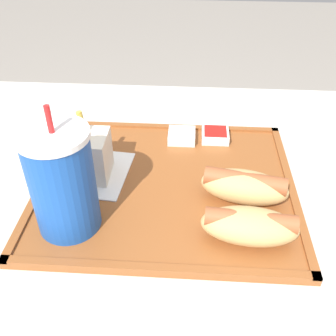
% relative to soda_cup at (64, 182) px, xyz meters
% --- Properties ---
extents(dining_table, '(1.07, 0.81, 0.72)m').
position_rel_soda_cup_xyz_m(dining_table, '(-0.16, -0.06, -0.44)').
color(dining_table, beige).
rests_on(dining_table, ground_plane).
extents(food_tray, '(0.40, 0.35, 0.01)m').
position_rel_soda_cup_xyz_m(food_tray, '(-0.13, -0.10, -0.08)').
color(food_tray, brown).
rests_on(food_tray, dining_table).
extents(paper_napkin, '(0.16, 0.14, 0.00)m').
position_rel_soda_cup_xyz_m(paper_napkin, '(0.01, -0.12, -0.07)').
color(paper_napkin, white).
rests_on(paper_napkin, food_tray).
extents(soda_cup, '(0.09, 0.09, 0.19)m').
position_rel_soda_cup_xyz_m(soda_cup, '(0.00, 0.00, 0.00)').
color(soda_cup, '#194CA5').
rests_on(soda_cup, food_tray).
extents(hot_dog_far, '(0.13, 0.07, 0.05)m').
position_rel_soda_cup_xyz_m(hot_dog_far, '(-0.24, 0.01, -0.05)').
color(hot_dog_far, tan).
rests_on(hot_dog_far, food_tray).
extents(hot_dog_near, '(0.14, 0.08, 0.05)m').
position_rel_soda_cup_xyz_m(hot_dog_near, '(-0.24, -0.07, -0.05)').
color(hot_dog_near, tan).
rests_on(hot_dog_near, food_tray).
extents(fries_carton, '(0.08, 0.07, 0.11)m').
position_rel_soda_cup_xyz_m(fries_carton, '(0.00, -0.11, -0.04)').
color(fries_carton, silver).
rests_on(fries_carton, food_tray).
extents(sauce_cup_mayo, '(0.05, 0.05, 0.02)m').
position_rel_soda_cup_xyz_m(sauce_cup_mayo, '(-0.15, -0.22, -0.07)').
color(sauce_cup_mayo, silver).
rests_on(sauce_cup_mayo, food_tray).
extents(sauce_cup_ketchup, '(0.05, 0.05, 0.02)m').
position_rel_soda_cup_xyz_m(sauce_cup_ketchup, '(-0.21, -0.23, -0.07)').
color(sauce_cup_ketchup, silver).
rests_on(sauce_cup_ketchup, food_tray).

